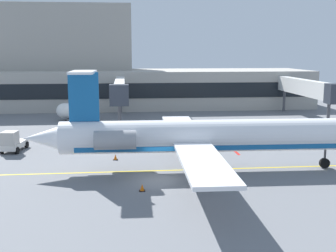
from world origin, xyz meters
TOP-DOWN VIEW (x-y plane):
  - ground at (0.00, 0.00)m, footprint 120.00×120.00m
  - terminal_building at (-9.86, 48.86)m, footprint 76.53×16.87m
  - jet_bridge_west at (-3.49, 28.91)m, footprint 2.40×20.69m
  - jet_bridge_east at (24.97, 28.88)m, footprint 2.40×20.75m
  - regional_jet at (4.35, 2.46)m, footprint 32.25×26.64m
  - baggage_tug at (-14.55, 11.57)m, footprint 2.30×4.14m
  - pushback_tractor at (9.97, 14.49)m, footprint 3.24×3.41m
  - fuel_tank at (-10.02, 31.99)m, footprint 6.27×2.52m
  - safety_cone_alpha at (-1.59, -2.64)m, footprint 0.47×0.47m
  - safety_cone_bravo at (-3.78, 7.05)m, footprint 0.47×0.47m

SIDE VIEW (x-z plane):
  - ground at x=0.00m, z-range -0.10..0.00m
  - safety_cone_alpha at x=-1.59m, z-range -0.03..0.52m
  - safety_cone_bravo at x=-3.78m, z-range -0.03..0.52m
  - pushback_tractor at x=9.97m, z-range -0.09..1.91m
  - baggage_tug at x=-14.55m, z-range -0.11..2.15m
  - fuel_tank at x=-10.02m, z-range 0.15..2.82m
  - regional_jet at x=4.35m, z-range -1.30..7.48m
  - jet_bridge_east at x=24.97m, z-range 1.72..7.92m
  - jet_bridge_west at x=-3.49m, z-range 1.77..8.07m
  - terminal_building at x=-9.86m, z-range -2.91..16.07m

